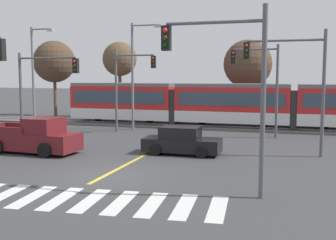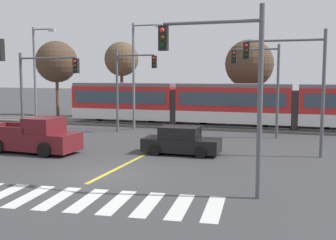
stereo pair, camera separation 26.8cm
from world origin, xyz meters
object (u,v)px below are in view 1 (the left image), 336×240
street_lamp_west (35,70)px  bare_tree_far_west (54,62)px  bare_tree_east (248,64)px  light_rail_tram (232,103)px  traffic_light_far_left (129,78)px  traffic_light_near_right (229,74)px  traffic_light_far_right (262,76)px  bare_tree_west (120,59)px  traffic_light_mid_right (297,74)px  pickup_truck (34,138)px  traffic_light_mid_left (41,82)px  sedan_crossing (182,141)px  street_lamp_centre (136,69)px

street_lamp_west → bare_tree_far_west: size_ratio=1.07×
bare_tree_east → light_rail_tram: bearing=-97.1°
traffic_light_far_left → traffic_light_near_right: traffic_light_near_right is taller
traffic_light_far_left → bare_tree_far_west: (-12.12, 9.14, 1.57)m
traffic_light_far_right → bare_tree_west: size_ratio=0.84×
traffic_light_mid_right → pickup_truck: bearing=-166.0°
traffic_light_mid_left → traffic_light_far_left: size_ratio=0.91×
bare_tree_west → bare_tree_east: 12.71m
light_rail_tram → sedan_crossing: 12.00m
pickup_truck → bare_tree_west: size_ratio=0.73×
light_rail_tram → traffic_light_mid_left: traffic_light_mid_left is taller
traffic_light_far_right → bare_tree_far_west: (-21.83, 8.84, 1.43)m
street_lamp_west → bare_tree_west: street_lamp_west is taller
traffic_light_near_right → traffic_light_far_right: bearing=90.5°
traffic_light_far_left → traffic_light_mid_right: traffic_light_mid_right is taller
sedan_crossing → traffic_light_mid_right: bearing=13.2°
traffic_light_far_right → bare_tree_west: bare_tree_west is taller
traffic_light_mid_left → pickup_truck: bearing=-63.2°
traffic_light_far_right → pickup_truck: bearing=-140.0°
traffic_light_mid_left → street_lamp_centre: street_lamp_centre is taller
traffic_light_mid_left → traffic_light_mid_right: size_ratio=0.86×
street_lamp_west → bare_tree_east: 18.62m
light_rail_tram → street_lamp_centre: 8.23m
traffic_light_mid_left → bare_tree_far_west: 17.88m
pickup_truck → street_lamp_west: 13.91m
traffic_light_near_right → street_lamp_west: (-19.14, 16.15, 0.37)m
traffic_light_mid_right → traffic_light_near_right: bearing=-104.4°
bare_tree_west → traffic_light_near_right: bearing=-58.4°
light_rail_tram → traffic_light_near_right: size_ratio=4.17×
traffic_light_mid_right → sedan_crossing: bearing=-166.8°
traffic_light_far_right → bare_tree_far_west: bearing=157.9°
bare_tree_west → light_rail_tram: bearing=-23.0°
traffic_light_mid_right → traffic_light_near_right: size_ratio=0.99×
light_rail_tram → bare_tree_east: 5.77m
sedan_crossing → traffic_light_near_right: size_ratio=0.63×
traffic_light_near_right → street_lamp_west: bearing=139.8°
light_rail_tram → traffic_light_mid_left: size_ratio=4.90×
light_rail_tram → traffic_light_far_right: 5.49m
traffic_light_mid_right → street_lamp_west: size_ratio=0.80×
bare_tree_far_west → traffic_light_far_right: bearing=-22.1°
pickup_truck → traffic_light_far_left: size_ratio=0.88×
bare_tree_east → traffic_light_far_right: bearing=-77.3°
pickup_truck → traffic_light_far_right: traffic_light_far_right is taller
street_lamp_centre → bare_tree_west: street_lamp_centre is taller
pickup_truck → traffic_light_far_left: 10.06m
sedan_crossing → traffic_light_mid_left: 10.04m
traffic_light_mid_right → light_rail_tram: bearing=115.3°
traffic_light_near_right → street_lamp_centre: (-9.88, 15.94, 0.40)m
street_lamp_centre → bare_tree_east: street_lamp_centre is taller
traffic_light_near_right → street_lamp_centre: street_lamp_centre is taller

